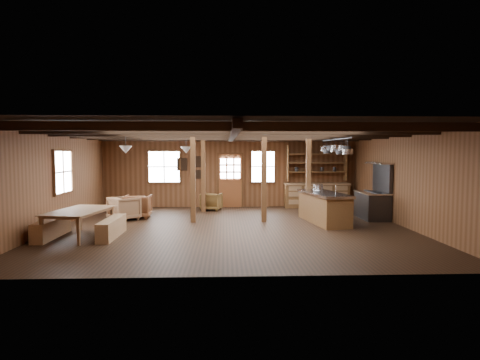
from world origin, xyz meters
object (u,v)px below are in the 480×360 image
object	(u,v)px
armchair_b	(212,201)
armchair_c	(124,208)
kitchen_island	(324,207)
dining_table	(81,224)
commercial_range	(374,200)
armchair_a	(138,206)

from	to	relation	value
armchair_b	armchair_c	size ratio (longest dim) A/B	0.88
kitchen_island	dining_table	bearing A→B (deg)	-172.50
kitchen_island	armchair_c	xyz separation A→B (m)	(-6.28, 0.70, -0.10)
kitchen_island	armchair_b	xyz separation A→B (m)	(-3.55, 2.78, -0.15)
commercial_range	armchair_a	bearing A→B (deg)	176.72
kitchen_island	armchair_a	distance (m)	6.04
dining_table	armchair_c	world-z (taller)	armchair_c
commercial_range	armchair_c	world-z (taller)	commercial_range
commercial_range	dining_table	world-z (taller)	commercial_range
commercial_range	armchair_b	xyz separation A→B (m)	(-5.37, 2.12, -0.28)
kitchen_island	armchair_b	world-z (taller)	kitchen_island
dining_table	kitchen_island	bearing A→B (deg)	-65.61
kitchen_island	dining_table	xyz separation A→B (m)	(-6.74, -1.89, -0.13)
kitchen_island	commercial_range	xyz separation A→B (m)	(1.82, 0.66, 0.13)
armchair_a	armchair_b	world-z (taller)	armchair_a
dining_table	armchair_c	size ratio (longest dim) A/B	2.42
commercial_range	dining_table	bearing A→B (deg)	-163.39
commercial_range	armchair_b	size ratio (longest dim) A/B	2.54
commercial_range	armchair_a	world-z (taller)	commercial_range
armchair_a	armchair_b	xyz separation A→B (m)	(2.38, 1.68, -0.06)
commercial_range	armchair_c	distance (m)	8.10
armchair_c	dining_table	bearing A→B (deg)	127.65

